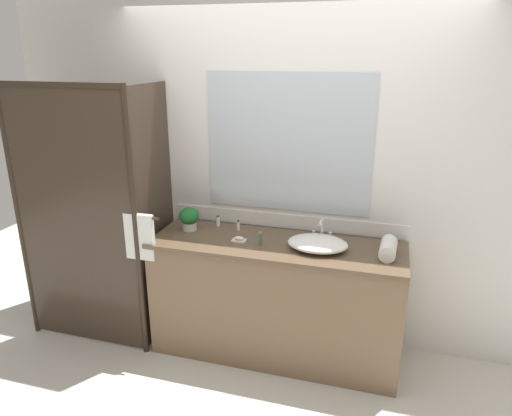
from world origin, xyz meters
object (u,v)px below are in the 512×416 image
(sink_basin, at_px, (318,243))
(soap_dish, at_px, (239,239))
(amenity_bottle_body_wash, at_px, (238,225))
(rolled_towel_near_edge, at_px, (388,248))
(amenity_bottle_lotion, at_px, (218,221))
(amenity_bottle_shampoo, at_px, (260,239))
(potted_plant, at_px, (189,218))
(faucet, at_px, (322,232))

(sink_basin, distance_m, soap_dish, 0.56)
(sink_basin, xyz_separation_m, soap_dish, (-0.56, -0.02, -0.03))
(soap_dish, relative_size, amenity_bottle_body_wash, 1.24)
(sink_basin, height_order, rolled_towel_near_edge, rolled_towel_near_edge)
(amenity_bottle_lotion, height_order, amenity_bottle_body_wash, amenity_bottle_lotion)
(sink_basin, xyz_separation_m, amenity_bottle_lotion, (-0.81, 0.23, 0.00))
(soap_dish, distance_m, amenity_bottle_shampoo, 0.17)
(amenity_bottle_shampoo, bearing_deg, rolled_towel_near_edge, 4.11)
(potted_plant, height_order, amenity_bottle_body_wash, potted_plant)
(amenity_bottle_lotion, bearing_deg, faucet, -3.50)
(amenity_bottle_shampoo, distance_m, rolled_towel_near_edge, 0.86)
(potted_plant, height_order, soap_dish, potted_plant)
(sink_basin, xyz_separation_m, amenity_bottle_shampoo, (-0.40, -0.04, 0.01))
(potted_plant, distance_m, rolled_towel_near_edge, 1.46)
(soap_dish, height_order, amenity_bottle_body_wash, amenity_bottle_body_wash)
(potted_plant, bearing_deg, rolled_towel_near_edge, -2.62)
(potted_plant, relative_size, amenity_bottle_shampoo, 1.82)
(soap_dish, bearing_deg, faucet, 19.42)
(soap_dish, distance_m, rolled_towel_near_edge, 1.03)
(sink_basin, bearing_deg, rolled_towel_near_edge, 2.50)
(faucet, height_order, potted_plant, potted_plant)
(faucet, distance_m, potted_plant, 1.00)
(amenity_bottle_body_wash, bearing_deg, faucet, -1.30)
(rolled_towel_near_edge, bearing_deg, amenity_bottle_body_wash, 171.23)
(amenity_bottle_shampoo, bearing_deg, potted_plant, 167.77)
(faucet, relative_size, soap_dish, 1.70)
(sink_basin, height_order, potted_plant, potted_plant)
(amenity_bottle_body_wash, distance_m, amenity_bottle_shampoo, 0.33)
(amenity_bottle_shampoo, relative_size, rolled_towel_near_edge, 0.39)
(soap_dish, bearing_deg, rolled_towel_near_edge, 2.35)
(amenity_bottle_lotion, distance_m, amenity_bottle_body_wash, 0.18)
(rolled_towel_near_edge, bearing_deg, faucet, 161.55)
(sink_basin, xyz_separation_m, rolled_towel_near_edge, (0.47, 0.02, 0.01))
(potted_plant, bearing_deg, amenity_bottle_shampoo, -12.23)
(faucet, bearing_deg, amenity_bottle_shampoo, -151.29)
(potted_plant, relative_size, soap_dish, 1.76)
(amenity_bottle_body_wash, bearing_deg, amenity_bottle_shampoo, -44.18)
(sink_basin, distance_m, amenity_bottle_lotion, 0.84)
(potted_plant, height_order, amenity_bottle_shampoo, potted_plant)
(faucet, height_order, amenity_bottle_body_wash, faucet)
(amenity_bottle_body_wash, bearing_deg, amenity_bottle_lotion, 168.72)
(potted_plant, height_order, rolled_towel_near_edge, potted_plant)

